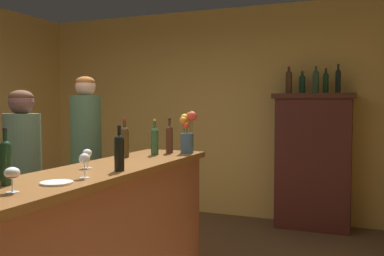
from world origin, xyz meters
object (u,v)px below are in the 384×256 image
flower_arrangement (188,131)px  display_bottle_midright (326,82)px  display_bottle_midleft (302,83)px  wine_bottle_chardonnay (169,138)px  wine_glass_rear (87,154)px  display_bottle_left (289,81)px  wine_bottle_merlot (119,151)px  cheese_plate (57,183)px  display_bottle_right (338,80)px  patron_near_entrance (23,172)px  wine_bottle_malbec (125,140)px  wine_bottle_riesling (6,160)px  patron_in_navy (86,155)px  wine_bottle_pinot (155,139)px  display_bottle_center (316,81)px  wine_glass_front (84,160)px  display_cabinet (313,158)px  wine_glass_mid (12,174)px  bar_counter (91,245)px

flower_arrangement → display_bottle_midright: display_bottle_midright is taller
display_bottle_midleft → wine_bottle_chardonnay: bearing=-120.2°
wine_glass_rear → display_bottle_left: bearing=71.1°
wine_bottle_merlot → wine_bottle_chardonnay: bearing=97.6°
cheese_plate → display_bottle_right: display_bottle_right is taller
patron_near_entrance → wine_bottle_malbec: bearing=28.6°
wine_bottle_riesling → patron_in_navy: size_ratio=0.18×
display_bottle_midleft → patron_in_navy: (-1.84, -1.70, -0.75)m
wine_bottle_pinot → wine_bottle_merlot: size_ratio=1.03×
wine_bottle_pinot → display_bottle_center: display_bottle_center is taller
wine_glass_rear → display_bottle_midright: 3.10m
wine_glass_front → cheese_plate: wine_glass_front is taller
wine_glass_front → cheese_plate: size_ratio=0.84×
display_cabinet → wine_bottle_malbec: display_cabinet is taller
wine_glass_front → display_bottle_center: display_bottle_center is taller
wine_bottle_pinot → display_bottle_midleft: 2.17m
wine_bottle_merlot → wine_glass_front: (-0.05, -0.32, -0.03)m
flower_arrangement → display_bottle_left: bearing=67.5°
wine_bottle_riesling → wine_glass_mid: size_ratio=2.43×
display_bottle_midleft → display_bottle_midright: (0.27, 0.00, 0.01)m
flower_arrangement → patron_near_entrance: bearing=-145.8°
wine_bottle_malbec → wine_bottle_merlot: (0.36, -0.66, -0.01)m
wine_bottle_chardonnay → wine_bottle_merlot: size_ratio=1.04×
wine_bottle_chardonnay → wine_glass_mid: bearing=-89.3°
display_bottle_left → patron_near_entrance: (-1.84, -2.39, -0.86)m
display_bottle_midleft → patron_near_entrance: display_bottle_midleft is taller
display_bottle_left → wine_bottle_chardonnay: bearing=-116.0°
bar_counter → display_bottle_center: display_bottle_center is taller
display_bottle_midleft → display_bottle_center: display_bottle_center is taller
wine_bottle_chardonnay → cheese_plate: 1.64m
display_cabinet → wine_glass_rear: bearing=-114.3°
wine_glass_rear → flower_arrangement: 1.18m
wine_bottle_malbec → wine_glass_mid: size_ratio=2.56×
display_bottle_midright → display_cabinet: bearing=180.0°
display_bottle_center → wine_bottle_pinot: bearing=-122.7°
display_bottle_midleft → wine_glass_mid: bearing=-104.8°
wine_glass_mid → wine_glass_rear: 0.85m
patron_near_entrance → patron_in_navy: 0.71m
display_cabinet → display_bottle_midleft: 0.90m
display_bottle_right → wine_glass_mid: bearing=-110.7°
wine_bottle_malbec → display_bottle_midleft: (1.17, 2.08, 0.55)m
display_bottle_midleft → patron_near_entrance: 3.22m
wine_glass_front → display_bottle_midright: size_ratio=0.52×
flower_arrangement → cheese_plate: bearing=-92.7°
patron_near_entrance → wine_bottle_pinot: bearing=38.0°
display_cabinet → display_bottle_midleft: size_ratio=5.98×
wine_glass_mid → display_bottle_center: (1.09, 3.55, 0.63)m
patron_near_entrance → patron_in_navy: patron_in_navy is taller
wine_bottle_chardonnay → display_bottle_midright: size_ratio=1.09×
flower_arrangement → display_bottle_right: display_bottle_right is taller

